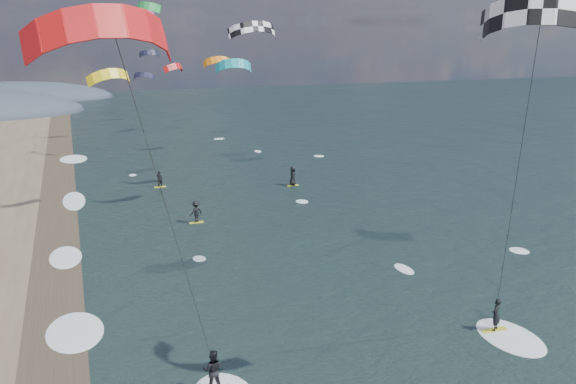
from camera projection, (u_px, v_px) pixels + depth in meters
name	position (u px, v px, depth m)	size (l,w,h in m)	color
kitesurfer_near_a	(533.00, 97.00, 22.97)	(7.72, 9.30, 16.07)	gold
kitesurfer_near_b	(156.00, 173.00, 19.11)	(7.14, 8.54, 15.64)	gold
far_kitesurfers	(231.00, 192.00, 53.90)	(12.86, 12.59, 1.81)	gold
bg_kite_field	(172.00, 48.00, 70.50)	(16.15, 59.84, 10.46)	teal
shoreline_surf	(80.00, 333.00, 31.28)	(2.40, 79.40, 0.11)	white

